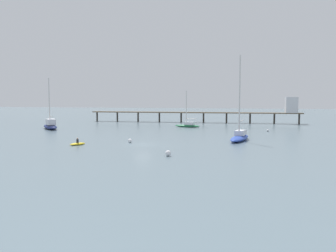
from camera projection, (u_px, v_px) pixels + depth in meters
ground_plane at (143, 144)px, 53.39m from camera, size 400.00×400.00×0.00m
pier at (234, 110)px, 99.51m from camera, size 62.79×4.68×7.57m
sailboat_green at (188, 125)px, 85.45m from camera, size 6.79×3.03×9.09m
sailboat_blue at (240, 136)px, 58.16m from camera, size 4.03×9.68×14.39m
sailboat_navy at (50, 125)px, 80.16m from camera, size 8.29×8.98×11.96m
dinghy_yellow at (78, 144)px, 52.65m from camera, size 2.33×2.80×1.14m
mooring_buoy_inner at (268, 130)px, 73.75m from camera, size 0.55×0.55×0.55m
mooring_buoy_far at (168, 153)px, 42.47m from camera, size 0.72×0.72×0.72m
mooring_buoy_mid at (130, 141)px, 55.23m from camera, size 0.67×0.67×0.67m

